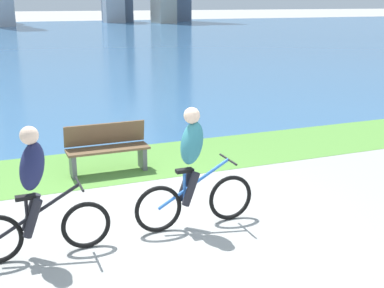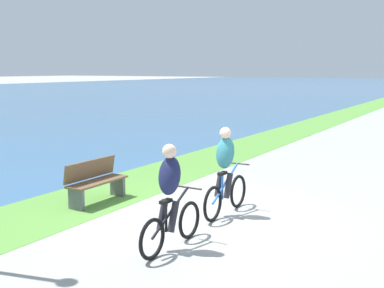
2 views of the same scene
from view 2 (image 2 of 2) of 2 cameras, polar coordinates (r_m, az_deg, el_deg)
name	(u,v)px [view 2 (image 2 of 2)]	position (r m, az deg, el deg)	size (l,w,h in m)	color
ground_plane	(207,218)	(9.39, 1.70, -8.62)	(300.00, 300.00, 0.00)	#9E9E99
grass_strip_bayside	(90,198)	(11.04, -11.75, -6.14)	(120.00, 2.22, 0.01)	#59933D
cyclist_lead	(225,172)	(9.44, 3.90, -3.27)	(1.76, 0.52, 1.71)	black
cyclist_trailing	(170,197)	(7.63, -2.55, -6.21)	(1.70, 0.52, 1.67)	black
bench_near_path	(96,181)	(10.58, -11.13, -4.28)	(1.50, 0.47, 0.90)	brown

